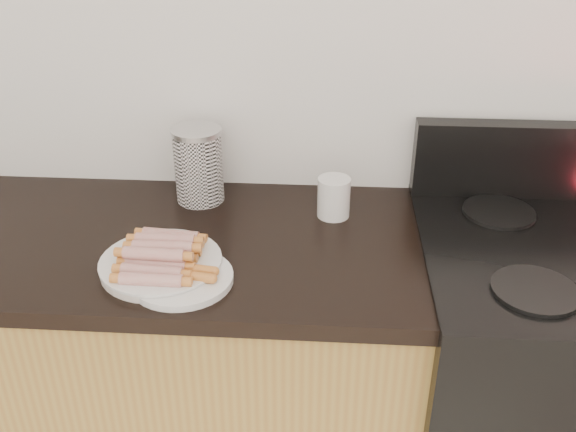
# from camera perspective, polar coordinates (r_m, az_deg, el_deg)

# --- Properties ---
(wall_back) EXTENTS (4.00, 0.04, 2.60)m
(wall_back) POSITION_cam_1_polar(r_m,az_deg,el_deg) (1.66, -2.35, 15.38)
(wall_back) COLOR silver
(wall_back) RESTS_ON ground
(cabinet_base) EXTENTS (2.20, 0.59, 0.86)m
(cabinet_base) POSITION_cam_1_polar(r_m,az_deg,el_deg) (2.01, -23.65, -12.88)
(cabinet_base) COLOR olive
(cabinet_base) RESTS_ON floor
(stove) EXTENTS (0.76, 0.65, 0.91)m
(stove) POSITION_cam_1_polar(r_m,az_deg,el_deg) (1.88, 22.35, -14.80)
(stove) COLOR black
(stove) RESTS_ON floor
(stove_panel) EXTENTS (0.76, 0.06, 0.20)m
(stove_panel) POSITION_cam_1_polar(r_m,az_deg,el_deg) (1.81, 23.13, 4.51)
(stove_panel) COLOR black
(stove_panel) RESTS_ON stove
(burner_near_left) EXTENTS (0.18, 0.18, 0.01)m
(burner_near_left) POSITION_cam_1_polar(r_m,az_deg,el_deg) (1.42, 21.12, -6.19)
(burner_near_left) COLOR black
(burner_near_left) RESTS_ON stove
(burner_far_left) EXTENTS (0.18, 0.18, 0.01)m
(burner_far_left) POSITION_cam_1_polar(r_m,az_deg,el_deg) (1.70, 18.23, 0.35)
(burner_far_left) COLOR black
(burner_far_left) RESTS_ON stove
(main_plate) EXTENTS (0.35, 0.35, 0.02)m
(main_plate) POSITION_cam_1_polar(r_m,az_deg,el_deg) (1.45, -11.21, -4.30)
(main_plate) COLOR white
(main_plate) RESTS_ON counter_slab
(side_plate) EXTENTS (0.23, 0.23, 0.02)m
(side_plate) POSITION_cam_1_polar(r_m,az_deg,el_deg) (1.40, -9.40, -5.51)
(side_plate) COLOR white
(side_plate) RESTS_ON counter_slab
(hotdog_pile) EXTENTS (0.13, 0.22, 0.05)m
(hotdog_pile) POSITION_cam_1_polar(r_m,az_deg,el_deg) (1.43, -11.33, -3.29)
(hotdog_pile) COLOR maroon
(hotdog_pile) RESTS_ON main_plate
(plain_sausages) EXTENTS (0.14, 0.07, 0.02)m
(plain_sausages) POSITION_cam_1_polar(r_m,az_deg,el_deg) (1.39, -9.46, -4.87)
(plain_sausages) COLOR tan
(plain_sausages) RESTS_ON side_plate
(canister) EXTENTS (0.13, 0.13, 0.20)m
(canister) POSITION_cam_1_polar(r_m,az_deg,el_deg) (1.69, -7.96, 4.52)
(canister) COLOR white
(canister) RESTS_ON counter_slab
(mug) EXTENTS (0.09, 0.09, 0.10)m
(mug) POSITION_cam_1_polar(r_m,az_deg,el_deg) (1.61, 4.09, 1.67)
(mug) COLOR white
(mug) RESTS_ON counter_slab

